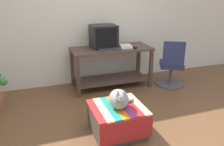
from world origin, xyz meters
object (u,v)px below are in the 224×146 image
at_px(book, 125,46).
at_px(ottoman_with_blanket, 117,119).
at_px(keyboard, 110,49).
at_px(desk, 111,60).
at_px(cat, 119,99).
at_px(stapler, 134,47).
at_px(tv_monitor, 103,37).
at_px(office_chair, 172,67).

distance_m(book, ottoman_with_blanket, 1.69).
bearing_deg(book, keyboard, -156.60).
distance_m(desk, keyboard, 0.30).
relative_size(book, cat, 0.65).
relative_size(book, stapler, 2.32).
height_order(desk, book, book).
xyz_separation_m(desk, tv_monitor, (-0.12, 0.09, 0.44)).
bearing_deg(book, tv_monitor, 168.42).
xyz_separation_m(book, office_chair, (0.81, -0.32, -0.39)).
relative_size(desk, cat, 3.69).
height_order(desk, keyboard, keyboard).
distance_m(ottoman_with_blanket, cat, 0.31).
height_order(desk, tv_monitor, tv_monitor).
bearing_deg(book, stapler, -43.51).
xyz_separation_m(cat, stapler, (0.80, 1.33, 0.27)).
distance_m(desk, cat, 1.58).
xyz_separation_m(cat, office_chair, (1.50, 1.15, -0.11)).
distance_m(tv_monitor, book, 0.44).
relative_size(cat, office_chair, 0.44).
distance_m(tv_monitor, ottoman_with_blanket, 1.77).
height_order(tv_monitor, stapler, tv_monitor).
xyz_separation_m(ottoman_with_blanket, stapler, (0.81, 1.29, 0.58)).
bearing_deg(book, office_chair, -13.53).
bearing_deg(stapler, tv_monitor, 133.97).
bearing_deg(cat, keyboard, 85.83).
xyz_separation_m(book, stapler, (0.11, -0.14, -0.00)).
relative_size(tv_monitor, stapler, 4.15).
xyz_separation_m(desk, ottoman_with_blanket, (-0.44, -1.48, -0.32)).
relative_size(tv_monitor, keyboard, 1.14).
xyz_separation_m(ottoman_with_blanket, cat, (0.01, -0.04, 0.31)).
relative_size(desk, tv_monitor, 3.18).
bearing_deg(stapler, desk, 136.40).
height_order(office_chair, stapler, office_chair).
bearing_deg(office_chair, book, 5.14).
height_order(tv_monitor, cat, tv_monitor).
relative_size(ottoman_with_blanket, stapler, 6.01).
bearing_deg(ottoman_with_blanket, cat, -76.88).
distance_m(office_chair, stapler, 0.82).
xyz_separation_m(tv_monitor, stapler, (0.49, -0.27, -0.18)).
relative_size(keyboard, cat, 1.02).
bearing_deg(keyboard, desk, 65.65).
bearing_deg(ottoman_with_blanket, office_chair, 36.38).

